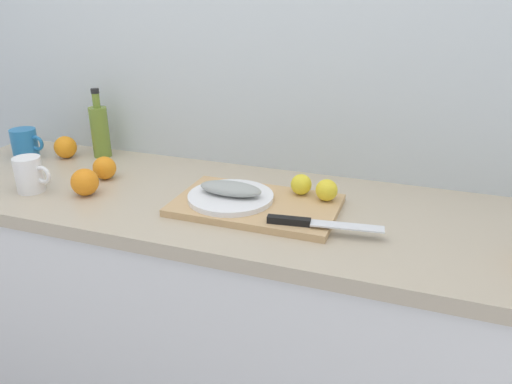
{
  "coord_description": "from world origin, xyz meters",
  "views": [
    {
      "loc": [
        0.54,
        -1.19,
        1.47
      ],
      "look_at": [
        0.13,
        -0.03,
        0.95
      ],
      "focal_mm": 34.09,
      "sensor_mm": 36.0,
      "label": 1
    }
  ],
  "objects_px": {
    "orange_0": "(85,182)",
    "coffee_mug_0": "(30,174)",
    "fish_fillet": "(231,189)",
    "white_plate": "(231,197)",
    "olive_oil_bottle": "(100,130)",
    "chef_knife": "(310,223)",
    "cutting_board": "(256,205)",
    "lemon_0": "(301,184)",
    "coffee_mug_1": "(25,143)"
  },
  "relations": [
    {
      "from": "fish_fillet",
      "to": "coffee_mug_1",
      "type": "distance_m",
      "value": 0.88
    },
    {
      "from": "fish_fillet",
      "to": "coffee_mug_0",
      "type": "height_order",
      "value": "coffee_mug_0"
    },
    {
      "from": "lemon_0",
      "to": "coffee_mug_1",
      "type": "height_order",
      "value": "coffee_mug_1"
    },
    {
      "from": "cutting_board",
      "to": "orange_0",
      "type": "bearing_deg",
      "value": -171.31
    },
    {
      "from": "olive_oil_bottle",
      "to": "coffee_mug_0",
      "type": "bearing_deg",
      "value": -89.48
    },
    {
      "from": "cutting_board",
      "to": "olive_oil_bottle",
      "type": "bearing_deg",
      "value": 160.33
    },
    {
      "from": "olive_oil_bottle",
      "to": "fish_fillet",
      "type": "bearing_deg",
      "value": -22.41
    },
    {
      "from": "cutting_board",
      "to": "coffee_mug_0",
      "type": "xyz_separation_m",
      "value": [
        -0.68,
        -0.11,
        0.04
      ]
    },
    {
      "from": "olive_oil_bottle",
      "to": "white_plate",
      "type": "bearing_deg",
      "value": -22.41
    },
    {
      "from": "cutting_board",
      "to": "white_plate",
      "type": "bearing_deg",
      "value": -174.08
    },
    {
      "from": "olive_oil_bottle",
      "to": "coffee_mug_1",
      "type": "distance_m",
      "value": 0.28
    },
    {
      "from": "lemon_0",
      "to": "coffee_mug_0",
      "type": "xyz_separation_m",
      "value": [
        -0.79,
        -0.21,
        0.0
      ]
    },
    {
      "from": "fish_fillet",
      "to": "orange_0",
      "type": "relative_size",
      "value": 2.24
    },
    {
      "from": "coffee_mug_1",
      "to": "olive_oil_bottle",
      "type": "bearing_deg",
      "value": 21.27
    },
    {
      "from": "fish_fillet",
      "to": "chef_knife",
      "type": "bearing_deg",
      "value": -19.16
    },
    {
      "from": "cutting_board",
      "to": "lemon_0",
      "type": "distance_m",
      "value": 0.15
    },
    {
      "from": "white_plate",
      "to": "olive_oil_bottle",
      "type": "height_order",
      "value": "olive_oil_bottle"
    },
    {
      "from": "coffee_mug_1",
      "to": "orange_0",
      "type": "distance_m",
      "value": 0.49
    },
    {
      "from": "olive_oil_bottle",
      "to": "orange_0",
      "type": "xyz_separation_m",
      "value": [
        0.18,
        -0.32,
        -0.06
      ]
    },
    {
      "from": "chef_knife",
      "to": "olive_oil_bottle",
      "type": "distance_m",
      "value": 0.93
    },
    {
      "from": "chef_knife",
      "to": "orange_0",
      "type": "distance_m",
      "value": 0.69
    },
    {
      "from": "white_plate",
      "to": "orange_0",
      "type": "relative_size",
      "value": 2.99
    },
    {
      "from": "coffee_mug_1",
      "to": "lemon_0",
      "type": "bearing_deg",
      "value": -2.66
    },
    {
      "from": "white_plate",
      "to": "olive_oil_bottle",
      "type": "distance_m",
      "value": 0.67
    },
    {
      "from": "lemon_0",
      "to": "orange_0",
      "type": "distance_m",
      "value": 0.64
    },
    {
      "from": "white_plate",
      "to": "coffee_mug_1",
      "type": "bearing_deg",
      "value": 170.02
    },
    {
      "from": "white_plate",
      "to": "olive_oil_bottle",
      "type": "xyz_separation_m",
      "value": [
        -0.61,
        0.25,
        0.07
      ]
    },
    {
      "from": "chef_knife",
      "to": "lemon_0",
      "type": "height_order",
      "value": "lemon_0"
    },
    {
      "from": "chef_knife",
      "to": "coffee_mug_0",
      "type": "bearing_deg",
      "value": 173.83
    },
    {
      "from": "coffee_mug_1",
      "to": "coffee_mug_0",
      "type": "bearing_deg",
      "value": -44.54
    },
    {
      "from": "chef_knife",
      "to": "white_plate",
      "type": "bearing_deg",
      "value": 153.63
    },
    {
      "from": "white_plate",
      "to": "lemon_0",
      "type": "relative_size",
      "value": 4.03
    },
    {
      "from": "coffee_mug_0",
      "to": "orange_0",
      "type": "relative_size",
      "value": 1.49
    },
    {
      "from": "orange_0",
      "to": "chef_knife",
      "type": "bearing_deg",
      "value": -1.36
    },
    {
      "from": "chef_knife",
      "to": "coffee_mug_0",
      "type": "xyz_separation_m",
      "value": [
        -0.86,
        -0.02,
        0.03
      ]
    },
    {
      "from": "lemon_0",
      "to": "orange_0",
      "type": "relative_size",
      "value": 0.74
    },
    {
      "from": "cutting_board",
      "to": "chef_knife",
      "type": "height_order",
      "value": "chef_knife"
    },
    {
      "from": "fish_fillet",
      "to": "orange_0",
      "type": "xyz_separation_m",
      "value": [
        -0.44,
        -0.07,
        -0.01
      ]
    },
    {
      "from": "orange_0",
      "to": "white_plate",
      "type": "bearing_deg",
      "value": 9.15
    },
    {
      "from": "fish_fillet",
      "to": "coffee_mug_0",
      "type": "bearing_deg",
      "value": -170.47
    },
    {
      "from": "orange_0",
      "to": "coffee_mug_0",
      "type": "bearing_deg",
      "value": -169.52
    },
    {
      "from": "chef_knife",
      "to": "olive_oil_bottle",
      "type": "bearing_deg",
      "value": 151.31
    },
    {
      "from": "cutting_board",
      "to": "coffee_mug_1",
      "type": "xyz_separation_m",
      "value": [
        -0.94,
        0.15,
        0.04
      ]
    },
    {
      "from": "lemon_0",
      "to": "cutting_board",
      "type": "bearing_deg",
      "value": -136.78
    },
    {
      "from": "fish_fillet",
      "to": "olive_oil_bottle",
      "type": "xyz_separation_m",
      "value": [
        -0.61,
        0.25,
        0.05
      ]
    },
    {
      "from": "cutting_board",
      "to": "fish_fillet",
      "type": "relative_size",
      "value": 2.49
    },
    {
      "from": "white_plate",
      "to": "cutting_board",
      "type": "bearing_deg",
      "value": 5.92
    },
    {
      "from": "fish_fillet",
      "to": "coffee_mug_1",
      "type": "bearing_deg",
      "value": 170.02
    },
    {
      "from": "cutting_board",
      "to": "orange_0",
      "type": "distance_m",
      "value": 0.52
    },
    {
      "from": "white_plate",
      "to": "orange_0",
      "type": "distance_m",
      "value": 0.44
    }
  ]
}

